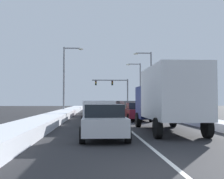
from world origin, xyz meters
TOP-DOWN VIEW (x-y plane):
  - ground_plane at (0.00, 20.36)m, footprint 132.37×132.37m
  - lane_stripe_between_right_lane_and_center_lane at (-0.00, 25.46)m, footprint 0.14×56.00m
  - snow_bank_right_shoulder at (5.30, 25.46)m, footprint 1.44×56.00m
  - snow_bank_left_shoulder at (-5.30, 25.46)m, footprint 1.91×56.00m
  - box_truck_right_lane_nearest at (1.89, 8.39)m, footprint 2.53×7.20m
  - sedan_maroon_right_lane_second at (1.57, 17.13)m, footprint 2.00×4.50m
  - suv_gray_right_lane_third at (1.90, 23.17)m, footprint 2.16×4.90m
  - suv_charcoal_right_lane_fourth at (1.61, 29.13)m, footprint 2.16×4.90m
  - suv_black_right_lane_fifth at (1.54, 35.17)m, footprint 2.16×4.90m
  - sedan_silver_center_lane_nearest at (-1.60, 6.23)m, footprint 2.00×4.50m
  - suv_white_center_lane_second at (-1.73, 12.49)m, footprint 2.16×4.90m
  - suv_tan_center_lane_third at (-1.57, 19.11)m, footprint 2.16×4.90m
  - suv_red_center_lane_fourth at (-1.61, 26.05)m, footprint 2.16×4.90m
  - sedan_green_center_lane_fifth at (-1.60, 32.82)m, footprint 2.00×4.50m
  - traffic_light_gantry at (2.57, 50.90)m, footprint 7.54×0.47m
  - street_lamp_right_near at (5.80, 33.09)m, footprint 2.66×0.36m
  - street_lamp_right_mid at (5.93, 43.28)m, footprint 2.66×0.36m
  - street_lamp_left_mid at (-5.71, 30.70)m, footprint 2.66×0.36m

SIDE VIEW (x-z plane):
  - ground_plane at x=0.00m, z-range 0.00..0.00m
  - lane_stripe_between_right_lane_and_center_lane at x=0.00m, z-range 0.00..0.01m
  - snow_bank_right_shoulder at x=5.30m, z-range 0.00..0.45m
  - snow_bank_left_shoulder at x=-5.30m, z-range 0.00..0.61m
  - sedan_maroon_right_lane_second at x=1.57m, z-range 0.01..1.52m
  - sedan_silver_center_lane_nearest at x=-1.60m, z-range 0.01..1.52m
  - sedan_green_center_lane_fifth at x=-1.60m, z-range 0.01..1.52m
  - suv_gray_right_lane_third at x=1.90m, z-range 0.18..1.85m
  - suv_charcoal_right_lane_fourth at x=1.61m, z-range 0.18..1.85m
  - suv_black_right_lane_fifth at x=1.54m, z-range 0.18..1.85m
  - suv_white_center_lane_second at x=-1.73m, z-range 0.18..1.85m
  - suv_tan_center_lane_third at x=-1.57m, z-range 0.18..1.85m
  - suv_red_center_lane_fourth at x=-1.61m, z-range 0.18..1.85m
  - box_truck_right_lane_nearest at x=1.89m, z-range 0.22..3.58m
  - traffic_light_gantry at x=2.57m, z-range 1.40..7.60m
  - street_lamp_right_mid at x=5.93m, z-range 0.81..9.28m
  - street_lamp_right_near at x=5.80m, z-range 0.82..9.52m
  - street_lamp_left_mid at x=-5.71m, z-range 0.82..9.65m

